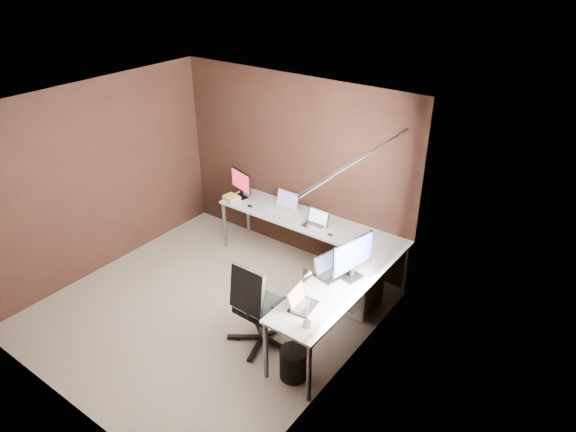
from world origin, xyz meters
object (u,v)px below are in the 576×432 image
object	(u,v)px
monitor_left	(241,182)
office_chair	(260,320)
book_stack	(232,198)
laptop_white	(285,205)
laptop_black_small	(301,302)
laptop_silver	(316,223)
monitor_right	(353,256)
laptop_black_big	(329,270)
drawer_pedestal	(359,286)
wastebasket	(294,363)
desk_lamp	(306,291)

from	to	relation	value
monitor_left	office_chair	size ratio (longest dim) A/B	0.42
book_stack	office_chair	size ratio (longest dim) A/B	0.26
laptop_white	laptop_black_small	world-z (taller)	laptop_white
laptop_silver	laptop_black_small	bearing A→B (deg)	-59.81
monitor_right	book_stack	xyz separation A→B (m)	(-2.29, 0.63, -0.24)
laptop_white	laptop_black_big	xyz separation A→B (m)	(1.30, -0.95, -0.00)
drawer_pedestal	office_chair	world-z (taller)	office_chair
monitor_left	monitor_right	world-z (taller)	monitor_right
drawer_pedestal	laptop_black_small	xyz separation A→B (m)	(-0.04, -1.18, 0.48)
monitor_left	book_stack	size ratio (longest dim) A/B	1.59
monitor_right	laptop_black_small	distance (m)	0.78
laptop_black_big	laptop_black_small	world-z (taller)	laptop_black_big
laptop_black_small	book_stack	size ratio (longest dim) A/B	1.19
laptop_silver	wastebasket	distance (m)	1.96
desk_lamp	office_chair	world-z (taller)	desk_lamp
laptop_black_big	desk_lamp	size ratio (longest dim) A/B	0.68
laptop_black_big	book_stack	bearing A→B (deg)	82.89
drawer_pedestal	office_chair	distance (m)	1.32
drawer_pedestal	laptop_white	distance (m)	1.55
laptop_black_big	laptop_silver	bearing A→B (deg)	53.38
book_stack	drawer_pedestal	bearing A→B (deg)	-4.86
laptop_silver	wastebasket	size ratio (longest dim) A/B	0.93
drawer_pedestal	laptop_black_small	bearing A→B (deg)	-91.77
laptop_white	laptop_black_small	bearing A→B (deg)	-47.76
drawer_pedestal	desk_lamp	bearing A→B (deg)	-84.81
desk_lamp	book_stack	bearing A→B (deg)	132.38
drawer_pedestal	desk_lamp	distance (m)	1.55
monitor_left	laptop_white	bearing A→B (deg)	21.63
drawer_pedestal	laptop_black_small	size ratio (longest dim) A/B	1.82
monitor_right	laptop_silver	distance (m)	1.21
drawer_pedestal	monitor_right	size ratio (longest dim) A/B	1.04
laptop_silver	book_stack	size ratio (longest dim) A/B	1.13
laptop_black_big	wastebasket	distance (m)	1.06
monitor_left	monitor_right	xyz separation A→B (m)	(2.25, -0.80, 0.05)
drawer_pedestal	book_stack	bearing A→B (deg)	175.14
laptop_white	book_stack	world-z (taller)	laptop_white
drawer_pedestal	wastebasket	distance (m)	1.40
drawer_pedestal	monitor_right	bearing A→B (deg)	-74.28
book_stack	desk_lamp	size ratio (longest dim) A/B	0.50
monitor_left	wastebasket	bearing A→B (deg)	-22.50
desk_lamp	office_chair	size ratio (longest dim) A/B	0.53
book_stack	laptop_black_big	bearing A→B (deg)	-19.15
monitor_right	book_stack	distance (m)	2.38
laptop_white	office_chair	world-z (taller)	office_chair
monitor_left	office_chair	distance (m)	2.29
laptop_black_big	wastebasket	bearing A→B (deg)	-158.93
monitor_right	laptop_black_small	bearing A→B (deg)	-179.56
drawer_pedestal	monitor_left	world-z (taller)	monitor_left
book_stack	desk_lamp	xyz separation A→B (m)	(2.28, -1.51, 0.32)
monitor_right	laptop_white	xyz separation A→B (m)	(-1.54, 0.87, -0.22)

